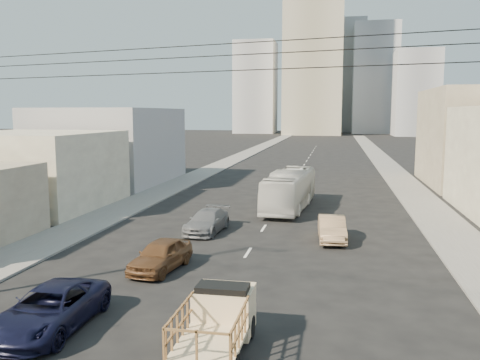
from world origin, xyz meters
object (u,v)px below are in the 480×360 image
(navy_pickup, at_px, (50,309))
(sedan_tan, at_px, (332,229))
(sedan_brown, at_px, (161,255))
(city_bus, at_px, (290,189))
(flatbed_pickup, at_px, (217,319))
(sedan_grey, at_px, (207,221))

(navy_pickup, height_order, sedan_tan, navy_pickup)
(navy_pickup, bearing_deg, sedan_brown, 77.39)
(city_bus, distance_m, sedan_brown, 17.66)
(flatbed_pickup, relative_size, sedan_tan, 1.01)
(sedan_tan, distance_m, sedan_grey, 7.83)
(navy_pickup, bearing_deg, flatbed_pickup, -6.07)
(city_bus, distance_m, sedan_tan, 10.28)
(flatbed_pickup, distance_m, sedan_grey, 16.38)
(city_bus, bearing_deg, sedan_brown, -100.29)
(navy_pickup, relative_size, sedan_tan, 1.23)
(sedan_brown, height_order, sedan_tan, sedan_brown)
(navy_pickup, bearing_deg, city_bus, 75.00)
(sedan_brown, xyz_separation_m, sedan_grey, (0.21, 8.07, -0.04))
(city_bus, xyz_separation_m, sedan_tan, (3.40, -9.67, -0.81))
(flatbed_pickup, distance_m, sedan_tan, 15.45)
(sedan_tan, bearing_deg, sedan_brown, -141.43)
(navy_pickup, bearing_deg, sedan_tan, 55.96)
(city_bus, bearing_deg, flatbed_pickup, -85.18)
(navy_pickup, distance_m, sedan_brown, 7.30)
(sedan_grey, bearing_deg, sedan_tan, -0.36)
(flatbed_pickup, relative_size, city_bus, 0.40)
(flatbed_pickup, xyz_separation_m, city_bus, (0.01, 24.74, 0.43))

